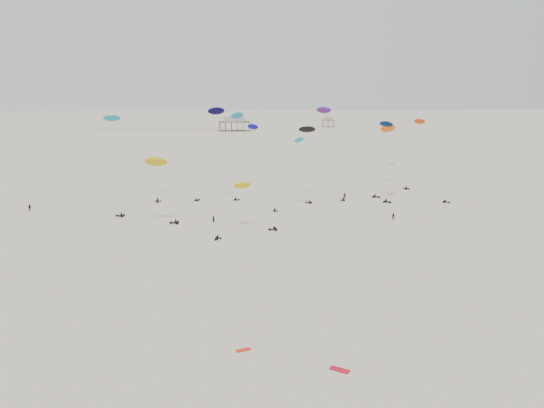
{
  "coord_description": "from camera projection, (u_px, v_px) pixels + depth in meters",
  "views": [
    {
      "loc": [
        -6.37,
        -17.13,
        30.67
      ],
      "look_at": [
        0.0,
        88.0,
        7.0
      ],
      "focal_mm": 35.0,
      "sensor_mm": 36.0,
      "label": 1
    }
  ],
  "objects": [
    {
      "name": "rig_7",
      "position": [
        251.0,
        197.0,
        116.33
      ],
      "size": [
        9.68,
        7.28,
        11.32
      ],
      "rotation": [
        0.0,
        0.0,
        1.57
      ],
      "color": "black",
      "rests_on": "ground"
    },
    {
      "name": "grounded_kite_b",
      "position": [
        243.0,
        350.0,
        62.72
      ],
      "size": [
        1.93,
        1.31,
        0.07
      ],
      "primitive_type": "cube",
      "rotation": [
        0.0,
        0.0,
        0.37
      ],
      "color": "red",
      "rests_on": "ground"
    },
    {
      "name": "rig_5",
      "position": [
        249.0,
        142.0,
        144.53
      ],
      "size": [
        7.54,
        7.1,
        20.54
      ],
      "rotation": [
        0.0,
        0.0,
        4.54
      ],
      "color": "black",
      "rests_on": "ground"
    },
    {
      "name": "pavilion_main",
      "position": [
        234.0,
        125.0,
        363.13
      ],
      "size": [
        21.0,
        13.0,
        9.8
      ],
      "color": "brown",
      "rests_on": "ground"
    },
    {
      "name": "rig_8",
      "position": [
        430.0,
        151.0,
        141.64
      ],
      "size": [
        9.23,
        8.55,
        22.26
      ],
      "rotation": [
        0.0,
        0.0,
        4.2
      ],
      "color": "black",
      "rests_on": "ground"
    },
    {
      "name": "rig_4",
      "position": [
        328.0,
        131.0,
        140.55
      ],
      "size": [
        8.59,
        4.33,
        25.26
      ],
      "rotation": [
        0.0,
        0.0,
        5.79
      ],
      "color": "black",
      "rests_on": "ground"
    },
    {
      "name": "rig_13",
      "position": [
        307.0,
        140.0,
        147.79
      ],
      "size": [
        4.87,
        14.93,
        21.33
      ],
      "rotation": [
        0.0,
        0.0,
        1.19
      ],
      "color": "black",
      "rests_on": "ground"
    },
    {
      "name": "rig_3",
      "position": [
        386.0,
        147.0,
        144.16
      ],
      "size": [
        4.65,
        12.14,
        21.5
      ],
      "rotation": [
        0.0,
        0.0,
        4.03
      ],
      "color": "black",
      "rests_on": "ground"
    },
    {
      "name": "rig_9",
      "position": [
        115.0,
        150.0,
        124.24
      ],
      "size": [
        4.24,
        4.03,
        24.18
      ],
      "rotation": [
        0.0,
        0.0,
        1.41
      ],
      "color": "black",
      "rests_on": "ground"
    },
    {
      "name": "ground_plane",
      "position": [
        256.0,
        161.0,
        218.56
      ],
      "size": [
        900.0,
        900.0,
        0.0
      ],
      "primitive_type": "plane",
      "color": "beige"
    },
    {
      "name": "spectator_3",
      "position": [
        344.0,
        199.0,
        145.54
      ],
      "size": [
        0.9,
        0.7,
        2.24
      ],
      "primitive_type": "imported",
      "rotation": [
        0.0,
        0.0,
        2.96
      ],
      "color": "black",
      "rests_on": "ground"
    },
    {
      "name": "spectator_2",
      "position": [
        30.0,
        211.0,
        131.76
      ],
      "size": [
        1.31,
        0.74,
        2.18
      ],
      "primitive_type": "imported",
      "rotation": [
        0.0,
        0.0,
        6.25
      ],
      "color": "black",
      "rests_on": "ground"
    },
    {
      "name": "grounded_kite_a",
      "position": [
        340.0,
        370.0,
        58.34
      ],
      "size": [
        2.34,
        1.94,
        0.08
      ],
      "primitive_type": "cube",
      "rotation": [
        0.0,
        0.0,
        -0.57
      ],
      "color": "#B40B1B",
      "rests_on": "ground"
    },
    {
      "name": "rig_6",
      "position": [
        390.0,
        134.0,
        167.6
      ],
      "size": [
        6.91,
        16.81,
        20.62
      ],
      "rotation": [
        0.0,
        0.0,
        0.43
      ],
      "color": "black",
      "rests_on": "ground"
    },
    {
      "name": "rig_1",
      "position": [
        293.0,
        158.0,
        135.89
      ],
      "size": [
        9.53,
        12.49,
        19.35
      ],
      "rotation": [
        0.0,
        0.0,
        6.36
      ],
      "color": "black",
      "rests_on": "ground"
    },
    {
      "name": "pavilion_small",
      "position": [
        328.0,
        122.0,
        396.63
      ],
      "size": [
        9.0,
        7.0,
        8.0
      ],
      "color": "brown",
      "rests_on": "ground"
    },
    {
      "name": "spectator_0",
      "position": [
        214.0,
        223.0,
        120.57
      ],
      "size": [
        0.91,
        0.83,
        2.07
      ],
      "primitive_type": "imported",
      "rotation": [
        0.0,
        0.0,
        2.6
      ],
      "color": "black",
      "rests_on": "ground"
    },
    {
      "name": "spectator_1",
      "position": [
        393.0,
        220.0,
        123.34
      ],
      "size": [
        1.06,
        0.71,
        2.02
      ],
      "primitive_type": "imported",
      "rotation": [
        0.0,
        0.0,
        6.14
      ],
      "color": "black",
      "rests_on": "ground"
    },
    {
      "name": "rig_0",
      "position": [
        158.0,
        175.0,
        148.03
      ],
      "size": [
        4.05,
        14.31,
        14.86
      ],
      "rotation": [
        0.0,
        0.0,
        3.11
      ],
      "color": "black",
      "rests_on": "ground"
    },
    {
      "name": "pier_fence",
      "position": [
        158.0,
        130.0,
        360.82
      ],
      "size": [
        80.2,
        0.2,
        1.5
      ],
      "color": "black",
      "rests_on": "ground"
    },
    {
      "name": "rig_2",
      "position": [
        230.0,
        161.0,
        106.8
      ],
      "size": [
        6.92,
        6.61,
        25.54
      ],
      "rotation": [
        0.0,
        0.0,
        2.71
      ],
      "color": "black",
      "rests_on": "ground"
    },
    {
      "name": "rig_12",
      "position": [
        214.0,
        122.0,
        144.71
      ],
      "size": [
        9.02,
        9.12,
        25.12
      ],
      "rotation": [
        0.0,
        0.0,
        5.54
      ],
      "color": "black",
      "rests_on": "ground"
    },
    {
      "name": "rig_10",
      "position": [
        159.0,
        171.0,
        120.99
      ],
      "size": [
        8.43,
        7.3,
        15.03
      ],
      "rotation": [
        0.0,
        0.0,
        1.53
      ],
      "color": "black",
      "rests_on": "ground"
    },
    {
      "name": "rig_11",
      "position": [
        389.0,
        170.0,
        148.77
      ],
      "size": [
        8.91,
        6.89,
        10.85
      ],
      "rotation": [
        0.0,
        0.0,
        4.21
      ],
      "color": "black",
      "rests_on": "ground"
    }
  ]
}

